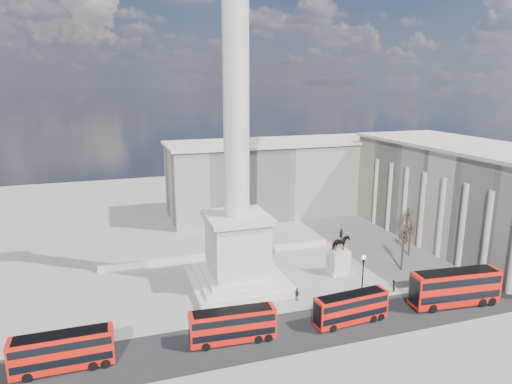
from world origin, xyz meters
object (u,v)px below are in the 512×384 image
object	(u,v)px
pedestrian_standing	(393,286)
pedestrian_crossing	(297,294)
red_bus_a	(63,351)
equestrian_statue	(340,258)
victorian_lamp	(363,276)
red_bus_b	(233,325)
nelsons_column	(237,201)
red_bus_c	(351,308)
pedestrian_walking	(426,278)
red_bus_d	(456,287)

from	to	relation	value
pedestrian_standing	pedestrian_crossing	size ratio (longest dim) A/B	0.94
red_bus_a	equestrian_statue	xyz separation A→B (m)	(39.30, 13.15, 0.36)
victorian_lamp	equestrian_statue	size ratio (longest dim) A/B	0.98
equestrian_statue	pedestrian_crossing	xyz separation A→B (m)	(-10.03, -6.43, -1.60)
red_bus_b	pedestrian_crossing	bearing A→B (deg)	36.57
nelsons_column	red_bus_b	size ratio (longest dim) A/B	4.93
red_bus_c	victorian_lamp	distance (m)	5.44
nelsons_column	equestrian_statue	bearing A→B (deg)	-4.52
nelsons_column	red_bus_a	size ratio (longest dim) A/B	4.87
nelsons_column	pedestrian_standing	xyz separation A→B (m)	(20.57, -9.38, -12.04)
nelsons_column	victorian_lamp	distance (m)	20.18
red_bus_b	pedestrian_crossing	size ratio (longest dim) A/B	5.39
nelsons_column	equestrian_statue	world-z (taller)	nelsons_column
equestrian_statue	victorian_lamp	bearing A→B (deg)	-102.90
red_bus_a	pedestrian_crossing	bearing A→B (deg)	12.90
red_bus_c	pedestrian_crossing	size ratio (longest dim) A/B	5.24
red_bus_b	victorian_lamp	world-z (taller)	victorian_lamp
nelsons_column	pedestrian_walking	xyz separation A→B (m)	(26.72, -8.73, -12.01)
red_bus_d	pedestrian_crossing	world-z (taller)	red_bus_d
pedestrian_standing	red_bus_d	bearing A→B (deg)	95.63
nelsons_column	red_bus_d	xyz separation A→B (m)	(25.96, -15.56, -10.31)
red_bus_c	red_bus_d	world-z (taller)	red_bus_d
red_bus_a	pedestrian_standing	bearing A→B (deg)	6.58
victorian_lamp	pedestrian_crossing	xyz separation A→B (m)	(-7.62, 4.12, -3.36)
red_bus_b	equestrian_statue	bearing A→B (deg)	36.46
red_bus_d	victorian_lamp	bearing A→B (deg)	168.21
equestrian_statue	pedestrian_crossing	size ratio (longest dim) A/B	3.96
pedestrian_walking	pedestrian_crossing	xyz separation A→B (m)	(-20.45, 1.01, 0.03)
red_bus_b	red_bus_d	bearing A→B (deg)	2.42
red_bus_b	victorian_lamp	distance (m)	19.07
red_bus_d	pedestrian_crossing	size ratio (longest dim) A/B	6.64
red_bus_b	red_bus_d	distance (m)	30.78
pedestrian_standing	red_bus_b	bearing A→B (deg)	-23.19
red_bus_b	pedestrian_crossing	xyz separation A→B (m)	(11.08, 7.16, -1.19)
nelsons_column	victorian_lamp	world-z (taller)	nelsons_column
red_bus_b	pedestrian_standing	xyz separation A→B (m)	(25.38, 5.50, -1.24)
nelsons_column	red_bus_a	distance (m)	29.20
nelsons_column	victorian_lamp	xyz separation A→B (m)	(13.89, -11.84, -8.63)
red_bus_a	red_bus_b	bearing A→B (deg)	-1.43
nelsons_column	pedestrian_crossing	distance (m)	15.57
equestrian_statue	pedestrian_standing	distance (m)	9.30
red_bus_d	equestrian_statue	xyz separation A→B (m)	(-9.66, 14.27, -0.07)
red_bus_d	pedestrian_crossing	xyz separation A→B (m)	(-19.69, 7.84, -1.67)
red_bus_a	nelsons_column	bearing A→B (deg)	32.09
red_bus_a	victorian_lamp	distance (m)	37.03
red_bus_d	victorian_lamp	xyz separation A→B (m)	(-12.07, 3.73, 1.69)
pedestrian_standing	pedestrian_crossing	distance (m)	14.40
red_bus_c	pedestrian_walking	size ratio (longest dim) A/B	5.43
pedestrian_crossing	pedestrian_standing	bearing A→B (deg)	-121.74
pedestrian_walking	red_bus_b	bearing A→B (deg)	171.50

